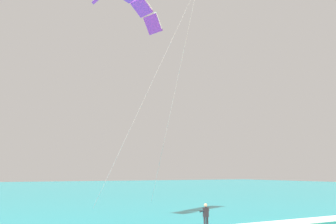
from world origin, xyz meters
name	(u,v)px	position (x,y,z in m)	size (l,w,h in m)	color
sea	(65,189)	(0.00, 71.89, 0.10)	(200.00, 120.00, 0.20)	teal
kitesurfer	(206,215)	(1.08, 13.92, 0.94)	(0.55, 0.52, 1.69)	#232328
kite_primary	(130,2)	(-2.38, 20.37, 18.70)	(7.45, 8.43, 18.66)	purple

